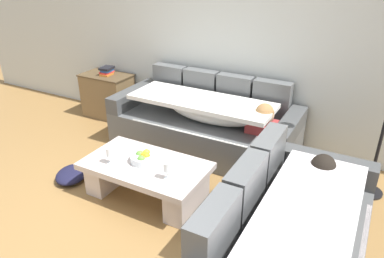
{
  "coord_description": "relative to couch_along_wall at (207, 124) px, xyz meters",
  "views": [
    {
      "loc": [
        1.75,
        -1.96,
        2.19
      ],
      "look_at": [
        0.13,
        1.03,
        0.55
      ],
      "focal_mm": 33.84,
      "sensor_mm": 36.0,
      "label": 1
    }
  ],
  "objects": [
    {
      "name": "ground_plane",
      "position": [
        -0.01,
        -1.62,
        -0.33
      ],
      "size": [
        14.0,
        14.0,
        0.0
      ],
      "primitive_type": "plane",
      "color": "olive"
    },
    {
      "name": "back_wall",
      "position": [
        -0.01,
        0.53,
        1.02
      ],
      "size": [
        9.0,
        0.1,
        2.7
      ],
      "primitive_type": "cube",
      "color": "beige",
      "rests_on": "ground_plane"
    },
    {
      "name": "couch_along_wall",
      "position": [
        0.0,
        0.0,
        0.0
      ],
      "size": [
        2.23,
        0.92,
        0.88
      ],
      "color": "#555759",
      "rests_on": "ground_plane"
    },
    {
      "name": "couch_near_window",
      "position": [
        1.41,
        -1.5,
        0.0
      ],
      "size": [
        0.92,
        1.94,
        0.88
      ],
      "rotation": [
        0.0,
        0.0,
        1.57
      ],
      "color": "#555759",
      "rests_on": "ground_plane"
    },
    {
      "name": "coffee_table",
      "position": [
        -0.08,
        -1.17,
        -0.09
      ],
      "size": [
        1.2,
        0.68,
        0.38
      ],
      "color": "beige",
      "rests_on": "ground_plane"
    },
    {
      "name": "fruit_bowl",
      "position": [
        -0.11,
        -1.14,
        0.09
      ],
      "size": [
        0.28,
        0.28,
        0.1
      ],
      "color": "silver",
      "rests_on": "coffee_table"
    },
    {
      "name": "wine_glass_near_left",
      "position": [
        -0.37,
        -1.32,
        0.16
      ],
      "size": [
        0.07,
        0.07,
        0.17
      ],
      "color": "silver",
      "rests_on": "coffee_table"
    },
    {
      "name": "wine_glass_near_right",
      "position": [
        0.25,
        -1.29,
        0.16
      ],
      "size": [
        0.07,
        0.07,
        0.17
      ],
      "color": "silver",
      "rests_on": "coffee_table"
    },
    {
      "name": "open_magazine",
      "position": [
        0.17,
        -1.13,
        0.05
      ],
      "size": [
        0.29,
        0.23,
        0.01
      ],
      "primitive_type": "cube",
      "rotation": [
        0.0,
        0.0,
        0.06
      ],
      "color": "white",
      "rests_on": "coffee_table"
    },
    {
      "name": "side_cabinet",
      "position": [
        -1.74,
        0.23,
        -0.01
      ],
      "size": [
        0.72,
        0.44,
        0.64
      ],
      "color": "brown",
      "rests_on": "ground_plane"
    },
    {
      "name": "book_stack_on_cabinet",
      "position": [
        -1.71,
        0.23,
        0.37
      ],
      "size": [
        0.18,
        0.23,
        0.11
      ],
      "color": "#B76623",
      "rests_on": "side_cabinet"
    },
    {
      "name": "crumpled_garment",
      "position": [
        -0.96,
        -1.31,
        -0.27
      ],
      "size": [
        0.44,
        0.49,
        0.12
      ],
      "primitive_type": "ellipsoid",
      "rotation": [
        0.0,
        0.0,
        1.95
      ],
      "color": "#191933",
      "rests_on": "ground_plane"
    }
  ]
}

